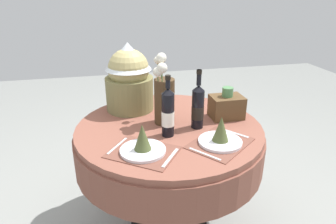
% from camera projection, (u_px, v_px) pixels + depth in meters
% --- Properties ---
extents(ground, '(8.00, 8.00, 0.00)m').
position_uv_depth(ground, '(169.00, 223.00, 2.18)').
color(ground, gray).
extents(dining_table, '(1.17, 1.17, 0.77)m').
position_uv_depth(dining_table, '(169.00, 147.00, 1.93)').
color(dining_table, brown).
rests_on(dining_table, ground).
extents(place_setting_left, '(0.43, 0.41, 0.16)m').
position_uv_depth(place_setting_left, '(143.00, 144.00, 1.56)').
color(place_setting_left, brown).
rests_on(place_setting_left, dining_table).
extents(place_setting_right, '(0.43, 0.41, 0.16)m').
position_uv_depth(place_setting_right, '(221.00, 136.00, 1.65)').
color(place_setting_right, brown).
rests_on(place_setting_right, dining_table).
extents(flower_vase, '(0.14, 0.20, 0.44)m').
position_uv_depth(flower_vase, '(164.00, 96.00, 1.85)').
color(flower_vase, '#47331E').
rests_on(flower_vase, dining_table).
extents(wine_bottle_left, '(0.07, 0.07, 0.36)m').
position_uv_depth(wine_bottle_left, '(198.00, 107.00, 1.80)').
color(wine_bottle_left, black).
rests_on(wine_bottle_left, dining_table).
extents(wine_bottle_centre, '(0.07, 0.07, 0.36)m').
position_uv_depth(wine_bottle_centre, '(168.00, 113.00, 1.70)').
color(wine_bottle_centre, black).
rests_on(wine_bottle_centre, dining_table).
extents(gift_tub_back_left, '(0.32, 0.32, 0.46)m').
position_uv_depth(gift_tub_back_left, '(129.00, 75.00, 2.04)').
color(gift_tub_back_left, olive).
rests_on(gift_tub_back_left, dining_table).
extents(woven_basket_side_right, '(0.21, 0.15, 0.21)m').
position_uv_depth(woven_basket_side_right, '(226.00, 106.00, 1.97)').
color(woven_basket_side_right, brown).
rests_on(woven_basket_side_right, dining_table).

